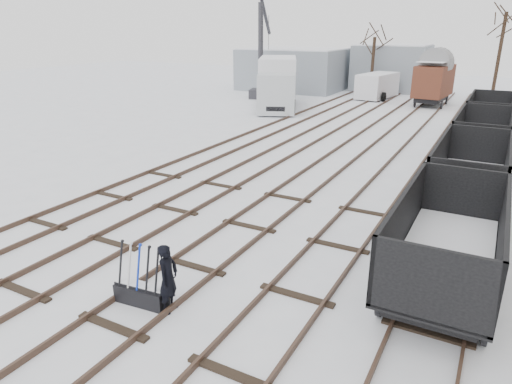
% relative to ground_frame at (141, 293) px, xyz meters
% --- Properties ---
extents(ground, '(120.00, 120.00, 0.00)m').
position_rel_ground_frame_xyz_m(ground, '(0.08, 1.98, -0.28)').
color(ground, white).
rests_on(ground, ground).
extents(tracks, '(13.90, 52.00, 0.16)m').
position_rel_ground_frame_xyz_m(tracks, '(0.08, 15.65, -0.21)').
color(tracks, black).
rests_on(tracks, ground).
extents(shed_left, '(10.00, 8.00, 4.10)m').
position_rel_ground_frame_xyz_m(shed_left, '(-12.92, 37.98, 1.76)').
color(shed_left, gray).
rests_on(shed_left, ground).
extents(shed_right, '(7.00, 6.00, 4.50)m').
position_rel_ground_frame_xyz_m(shed_right, '(-3.92, 41.98, 1.96)').
color(shed_right, gray).
rests_on(shed_right, ground).
extents(ground_frame, '(1.33, 0.53, 1.49)m').
position_rel_ground_frame_xyz_m(ground_frame, '(0.00, 0.00, 0.00)').
color(ground_frame, black).
rests_on(ground_frame, ground).
extents(worker, '(0.47, 0.65, 1.64)m').
position_rel_ground_frame_xyz_m(worker, '(0.75, 0.10, 0.54)').
color(worker, black).
rests_on(worker, ground).
extents(freight_wagon_a, '(2.32, 5.79, 2.36)m').
position_rel_ground_frame_xyz_m(freight_wagon_a, '(6.08, 4.05, 0.62)').
color(freight_wagon_a, black).
rests_on(freight_wagon_a, ground).
extents(freight_wagon_b, '(2.32, 5.79, 2.36)m').
position_rel_ground_frame_xyz_m(freight_wagon_b, '(6.08, 10.45, 0.62)').
color(freight_wagon_b, black).
rests_on(freight_wagon_b, ground).
extents(freight_wagon_c, '(2.32, 5.79, 2.36)m').
position_rel_ground_frame_xyz_m(freight_wagon_c, '(6.08, 16.85, 0.62)').
color(freight_wagon_c, black).
rests_on(freight_wagon_c, ground).
extents(freight_wagon_d, '(2.32, 5.79, 2.36)m').
position_rel_ground_frame_xyz_m(freight_wagon_d, '(6.08, 23.25, 0.62)').
color(freight_wagon_d, black).
rests_on(freight_wagon_d, ground).
extents(box_van_wagon, '(2.91, 4.90, 3.58)m').
position_rel_ground_frame_xyz_m(box_van_wagon, '(1.43, 33.47, 1.80)').
color(box_van_wagon, black).
rests_on(box_van_wagon, ground).
extents(lorry, '(4.98, 8.93, 3.88)m').
position_rel_ground_frame_xyz_m(lorry, '(-9.28, 26.29, 1.71)').
color(lorry, black).
rests_on(lorry, ground).
extents(panel_van, '(2.91, 5.30, 2.22)m').
position_rel_ground_frame_xyz_m(panel_van, '(-3.57, 35.36, 0.87)').
color(panel_van, silver).
rests_on(panel_van, ground).
extents(crane, '(2.28, 5.49, 9.20)m').
position_rel_ground_frame_xyz_m(crane, '(-12.93, 30.64, 2.14)').
color(crane, '#2D2D32').
rests_on(crane, ground).
extents(tree_far_left, '(0.30, 0.30, 5.26)m').
position_rel_ground_frame_xyz_m(tree_far_left, '(-4.79, 37.74, 2.35)').
color(tree_far_left, black).
rests_on(tree_far_left, ground).
extents(tree_far_right, '(0.30, 0.30, 7.34)m').
position_rel_ground_frame_xyz_m(tree_far_right, '(5.72, 39.40, 3.38)').
color(tree_far_right, black).
rests_on(tree_far_right, ground).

